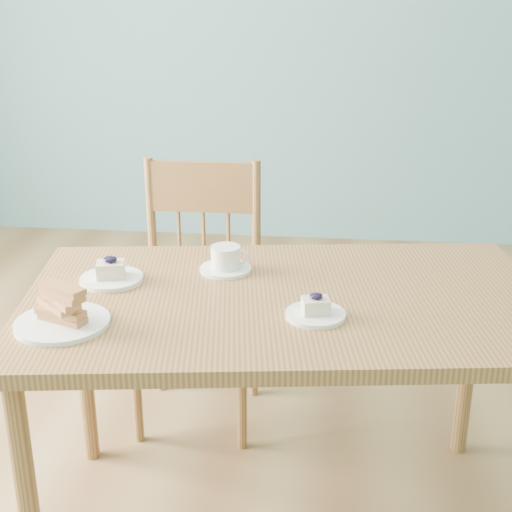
# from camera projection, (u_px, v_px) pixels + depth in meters

# --- Properties ---
(room) EXTENTS (5.01, 5.01, 2.71)m
(room) POSITION_uv_depth(u_px,v_px,m) (279.00, 46.00, 1.70)
(room) COLOR olive
(room) RESTS_ON ground
(dining_table) EXTENTS (1.46, 0.96, 0.73)m
(dining_table) POSITION_uv_depth(u_px,v_px,m) (286.00, 321.00, 1.88)
(dining_table) COLOR olive
(dining_table) RESTS_ON ground
(dining_chair) EXTENTS (0.42, 0.40, 0.92)m
(dining_chair) POSITION_uv_depth(u_px,v_px,m) (198.00, 294.00, 2.50)
(dining_chair) COLOR olive
(dining_chair) RESTS_ON ground
(cheesecake_plate_near) EXTENTS (0.15, 0.15, 0.06)m
(cheesecake_plate_near) POSITION_uv_depth(u_px,v_px,m) (316.00, 311.00, 1.73)
(cheesecake_plate_near) COLOR white
(cheesecake_plate_near) RESTS_ON dining_table
(cheesecake_plate_far) EXTENTS (0.17, 0.17, 0.07)m
(cheesecake_plate_far) POSITION_uv_depth(u_px,v_px,m) (111.00, 275.00, 1.94)
(cheesecake_plate_far) COLOR white
(cheesecake_plate_far) RESTS_ON dining_table
(coffee_cup) EXTENTS (0.15, 0.15, 0.07)m
(coffee_cup) POSITION_uv_depth(u_px,v_px,m) (226.00, 260.00, 2.01)
(coffee_cup) COLOR white
(coffee_cup) RESTS_ON dining_table
(biscotti_plate) EXTENTS (0.22, 0.22, 0.10)m
(biscotti_plate) POSITION_uv_depth(u_px,v_px,m) (61.00, 312.00, 1.68)
(biscotti_plate) COLOR white
(biscotti_plate) RESTS_ON dining_table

